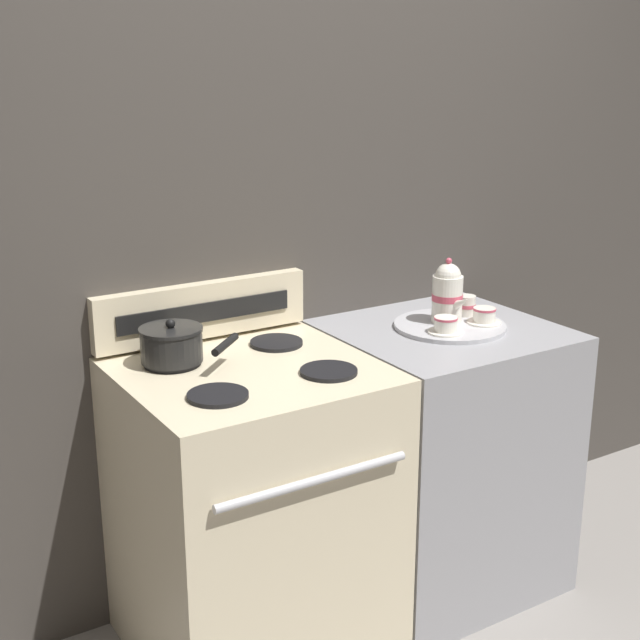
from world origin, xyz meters
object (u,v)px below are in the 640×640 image
object	(u,v)px
saucepan	(173,344)
serving_tray	(450,326)
stove	(253,511)
teacup_left	(484,316)
teapot	(448,293)
creamer_jug	(466,306)
teacup_right	(446,325)

from	to	relation	value
saucepan	serving_tray	world-z (taller)	saucepan
stove	serving_tray	bearing A→B (deg)	-0.19
saucepan	serving_tray	bearing A→B (deg)	-9.36
saucepan	teacup_left	world-z (taller)	saucepan
teapot	creamer_jug	xyz separation A→B (m)	(0.10, 0.03, -0.06)
teapot	teacup_right	world-z (taller)	teapot
saucepan	serving_tray	xyz separation A→B (m)	(0.89, -0.15, -0.06)
saucepan	creamer_jug	size ratio (longest dim) A/B	4.00
teacup_right	creamer_jug	size ratio (longest dim) A/B	1.64
teacup_right	teacup_left	bearing A→B (deg)	4.49
saucepan	teapot	bearing A→B (deg)	-8.03
teapot	creamer_jug	bearing A→B (deg)	13.75
teacup_right	creamer_jug	xyz separation A→B (m)	(0.18, 0.11, 0.01)
stove	serving_tray	world-z (taller)	serving_tray
teacup_left	teacup_right	bearing A→B (deg)	-175.51
stove	teapot	distance (m)	0.92
saucepan	teacup_right	bearing A→B (deg)	-14.46
teacup_left	stove	bearing A→B (deg)	176.34
serving_tray	teapot	size ratio (longest dim) A/B	1.69
teapot	creamer_jug	distance (m)	0.12
saucepan	stove	bearing A→B (deg)	-40.96
stove	creamer_jug	xyz separation A→B (m)	(0.83, 0.04, 0.50)
saucepan	teacup_left	bearing A→B (deg)	-11.28
serving_tray	teacup_left	world-z (taller)	teacup_left
teapot	teacup_left	xyz separation A→B (m)	(0.10, -0.07, -0.07)
teapot	teacup_right	distance (m)	0.13
teacup_right	stove	bearing A→B (deg)	174.20
saucepan	teacup_right	world-z (taller)	saucepan
teacup_left	teacup_right	distance (m)	0.17
creamer_jug	saucepan	bearing A→B (deg)	174.25
teapot	teacup_right	size ratio (longest dim) A/B	1.92
teacup_left	teacup_right	size ratio (longest dim) A/B	1.00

